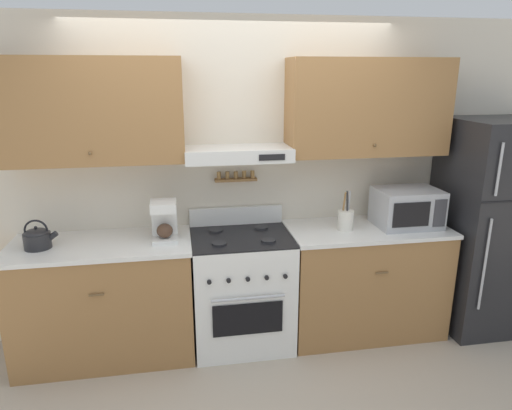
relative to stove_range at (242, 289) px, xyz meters
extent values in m
plane|color=#B2A38E|center=(0.00, -0.32, -0.46)|extent=(16.00, 16.00, 0.00)
cube|color=beige|center=(0.00, 0.36, 0.81)|extent=(5.20, 0.08, 2.55)
cube|color=olive|center=(-1.05, 0.16, 1.40)|extent=(1.30, 0.33, 0.74)
sphere|color=brown|center=(-1.05, -0.02, 1.13)|extent=(0.02, 0.02, 0.02)
cube|color=olive|center=(1.03, 0.16, 1.40)|extent=(1.27, 0.33, 0.74)
sphere|color=brown|center=(1.03, -0.02, 1.13)|extent=(0.02, 0.02, 0.02)
cube|color=silver|center=(0.00, 0.14, 1.07)|extent=(0.81, 0.37, 0.10)
cube|color=black|center=(0.23, -0.05, 1.07)|extent=(0.19, 0.01, 0.04)
cube|color=olive|center=(0.00, 0.28, 0.83)|extent=(0.34, 0.07, 0.02)
cylinder|color=olive|center=(-0.14, 0.28, 0.87)|extent=(0.03, 0.03, 0.06)
cylinder|color=olive|center=(-0.07, 0.28, 0.87)|extent=(0.03, 0.03, 0.06)
cylinder|color=olive|center=(0.00, 0.28, 0.87)|extent=(0.03, 0.03, 0.06)
cylinder|color=olive|center=(0.07, 0.28, 0.87)|extent=(0.03, 0.03, 0.06)
cylinder|color=olive|center=(0.14, 0.28, 0.87)|extent=(0.03, 0.03, 0.06)
cube|color=olive|center=(-1.05, 0.01, -0.02)|extent=(1.30, 0.62, 0.89)
cube|color=white|center=(-1.05, 0.01, 0.45)|extent=(1.32, 0.65, 0.03)
cylinder|color=brown|center=(-1.05, -0.31, 0.20)|extent=(0.10, 0.01, 0.01)
cube|color=olive|center=(1.03, 0.01, -0.02)|extent=(1.27, 0.62, 0.89)
cube|color=white|center=(1.03, 0.01, 0.45)|extent=(1.30, 0.65, 0.03)
cylinder|color=brown|center=(1.03, -0.31, 0.20)|extent=(0.10, 0.01, 0.01)
cube|color=white|center=(0.00, 0.00, -0.01)|extent=(0.77, 0.62, 0.90)
cube|color=black|center=(0.00, -0.32, -0.08)|extent=(0.52, 0.01, 0.25)
cylinder|color=#ADAFB5|center=(0.00, -0.34, 0.10)|extent=(0.54, 0.02, 0.02)
cube|color=black|center=(0.00, 0.00, 0.45)|extent=(0.77, 0.62, 0.01)
cylinder|color=#232326|center=(-0.18, -0.15, 0.46)|extent=(0.11, 0.11, 0.02)
cylinder|color=#232326|center=(0.18, -0.15, 0.46)|extent=(0.11, 0.11, 0.02)
cylinder|color=#232326|center=(-0.18, 0.15, 0.46)|extent=(0.11, 0.11, 0.02)
cylinder|color=#232326|center=(0.18, 0.15, 0.46)|extent=(0.11, 0.11, 0.02)
cylinder|color=black|center=(-0.28, -0.33, 0.24)|extent=(0.03, 0.02, 0.03)
cylinder|color=black|center=(-0.14, -0.33, 0.24)|extent=(0.03, 0.02, 0.03)
cylinder|color=black|center=(0.00, -0.33, 0.24)|extent=(0.03, 0.02, 0.03)
cylinder|color=black|center=(0.14, -0.33, 0.24)|extent=(0.03, 0.02, 0.03)
cylinder|color=black|center=(0.28, -0.33, 0.24)|extent=(0.03, 0.02, 0.03)
cube|color=white|center=(0.00, 0.29, 0.53)|extent=(0.77, 0.04, 0.15)
cube|color=#232326|center=(2.13, -0.04, 0.43)|extent=(0.80, 0.70, 1.78)
cylinder|color=#ADAFB5|center=(1.82, -0.41, 0.99)|extent=(0.02, 0.02, 0.39)
cylinder|color=#ADAFB5|center=(1.82, -0.41, 0.25)|extent=(0.02, 0.02, 0.75)
cylinder|color=#232326|center=(-1.46, -0.02, 0.52)|extent=(0.19, 0.19, 0.11)
ellipsoid|color=#232326|center=(-1.46, -0.02, 0.57)|extent=(0.17, 0.17, 0.06)
sphere|color=black|center=(-1.46, -0.02, 0.61)|extent=(0.02, 0.02, 0.02)
cylinder|color=#232326|center=(-1.38, -0.02, 0.53)|extent=(0.11, 0.04, 0.10)
torus|color=black|center=(-1.46, -0.02, 0.59)|extent=(0.16, 0.01, 0.16)
cube|color=white|center=(-0.57, -0.02, 0.48)|extent=(0.19, 0.22, 0.03)
cube|color=white|center=(-0.57, 0.05, 0.61)|extent=(0.19, 0.08, 0.30)
cube|color=white|center=(-0.57, -0.03, 0.73)|extent=(0.19, 0.18, 0.07)
ellipsoid|color=#4C3323|center=(-0.57, -0.04, 0.54)|extent=(0.12, 0.12, 0.11)
cube|color=#ADAFB5|center=(1.36, 0.00, 0.61)|extent=(0.50, 0.37, 0.30)
cube|color=black|center=(1.30, -0.19, 0.61)|extent=(0.30, 0.01, 0.19)
cube|color=#38383D|center=(1.54, -0.19, 0.61)|extent=(0.10, 0.01, 0.22)
cylinder|color=silver|center=(0.83, -0.02, 0.54)|extent=(0.13, 0.13, 0.16)
cylinder|color=olive|center=(0.81, -0.03, 0.70)|extent=(0.01, 0.05, 0.16)
cylinder|color=#28282B|center=(0.84, -0.02, 0.70)|extent=(0.01, 0.04, 0.16)
cylinder|color=#B2B2B7|center=(0.86, -0.01, 0.70)|extent=(0.01, 0.03, 0.16)
camera|label=1|loc=(-0.45, -3.28, 1.67)|focal=32.00mm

